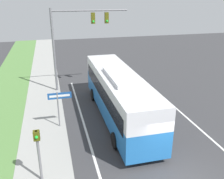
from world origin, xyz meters
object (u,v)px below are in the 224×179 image
(bus, at_px, (119,93))
(pedestrian_signal, at_px, (38,148))
(street_sign, at_px, (59,102))
(signal_gantry, at_px, (75,33))

(bus, xyz_separation_m, pedestrian_signal, (-5.18, -5.31, -0.02))
(pedestrian_signal, distance_m, street_sign, 5.04)
(signal_gantry, xyz_separation_m, pedestrian_signal, (-3.10, -11.52, -3.21))
(bus, bearing_deg, signal_gantry, 108.56)
(street_sign, bearing_deg, signal_gantry, 73.69)
(pedestrian_signal, height_order, street_sign, pedestrian_signal)
(bus, xyz_separation_m, street_sign, (-4.02, -0.41, -0.09))
(street_sign, bearing_deg, pedestrian_signal, -103.37)
(bus, bearing_deg, street_sign, -174.16)
(bus, distance_m, pedestrian_signal, 7.42)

